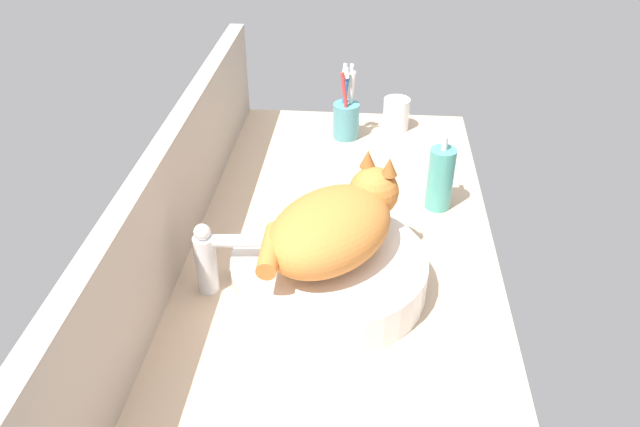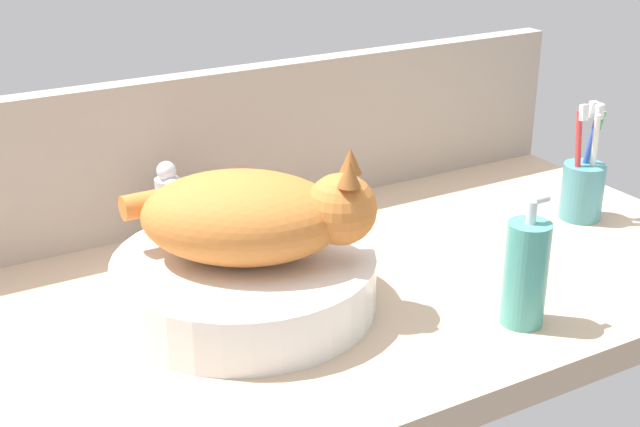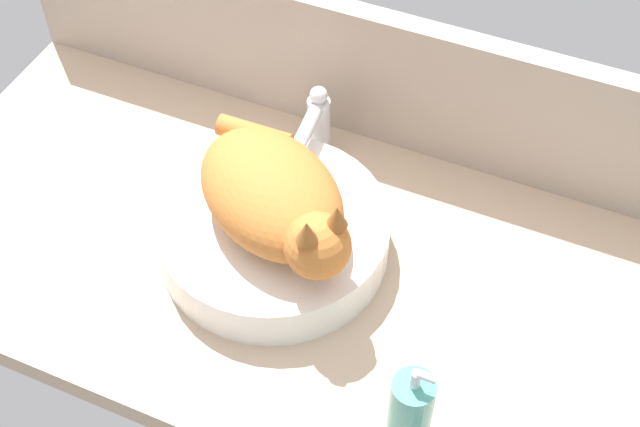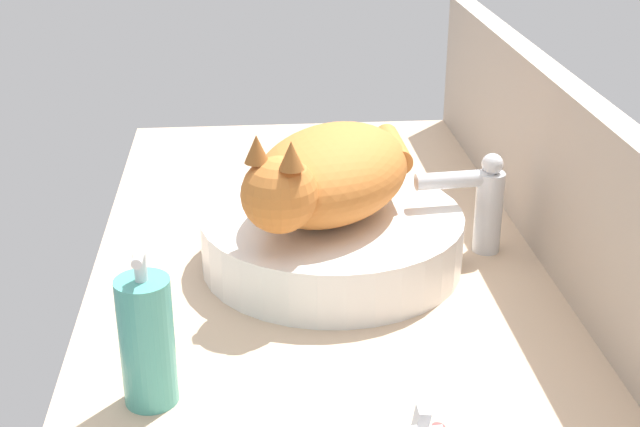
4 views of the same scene
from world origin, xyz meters
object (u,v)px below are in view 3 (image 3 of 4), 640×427
object	(u,v)px
cat	(275,200)
faucet	(316,124)
sink_basin	(273,236)
soap_dispenser	(410,413)

from	to	relation	value
cat	faucet	world-z (taller)	cat
faucet	sink_basin	bearing A→B (deg)	-84.64
cat	soap_dispenser	world-z (taller)	cat
cat	soap_dispenser	size ratio (longest dim) A/B	1.82
faucet	soap_dispenser	xyz separation A→B (cm)	(29.67, -40.10, -0.50)
sink_basin	faucet	bearing A→B (deg)	95.36
soap_dispenser	faucet	bearing A→B (deg)	126.49
sink_basin	cat	world-z (taller)	cat
sink_basin	cat	bearing A→B (deg)	-30.21
faucet	cat	bearing A→B (deg)	-81.59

